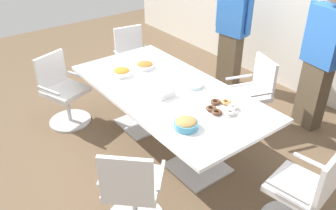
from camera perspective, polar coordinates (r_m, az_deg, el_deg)
The scene contains 15 objects.
ground_plane at distance 4.30m, azimuth 0.00°, elevation -6.34°, with size 10.00×10.00×0.01m, color brown.
conference_table at distance 3.95m, azimuth 0.00°, elevation 0.93°, with size 2.40×1.20×0.75m.
office_chair_0 at distance 4.70m, azimuth -16.58°, elevation 1.77°, with size 0.69×0.69×0.91m.
office_chair_1 at distance 3.13m, azimuth -5.81°, elevation -13.84°, with size 0.76×0.76×0.91m.
office_chair_2 at distance 3.30m, azimuth 20.98°, elevation -13.41°, with size 0.62×0.62×0.91m.
office_chair_3 at distance 4.55m, azimuth 13.20°, elevation 1.24°, with size 0.69×0.69×0.91m.
office_chair_4 at distance 5.42m, azimuth -5.60°, elevation 6.96°, with size 0.62×0.62×0.91m.
person_standing_0 at distance 5.37m, azimuth 10.34°, elevation 11.93°, with size 0.62×0.28×1.71m.
person_standing_1 at distance 4.57m, azimuth 23.51°, elevation 7.13°, with size 0.62×0.28×1.81m.
snack_bowl_pretzels at distance 4.36m, azimuth -3.75°, elevation 6.40°, with size 0.22×0.22×0.08m.
snack_bowl_chips_orange at distance 4.21m, azimuth -7.50°, elevation 5.28°, with size 0.21×0.21×0.09m.
snack_bowl_cookies at distance 3.23m, azimuth 2.94°, elevation -3.00°, with size 0.23×0.23×0.10m.
donut_platter at distance 3.56m, azimuth 8.73°, elevation -0.45°, with size 0.33×0.32×0.04m.
plate_stack at distance 3.95m, azimuth 4.13°, elevation 3.27°, with size 0.22×0.22×0.04m.
napkin_pile at distance 3.75m, azimuth -0.82°, elevation 2.05°, with size 0.20×0.20×0.08m, color white.
Camera 1 is at (2.72, -2.06, 2.61)m, focal length 37.76 mm.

